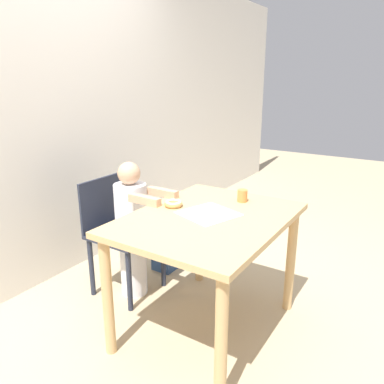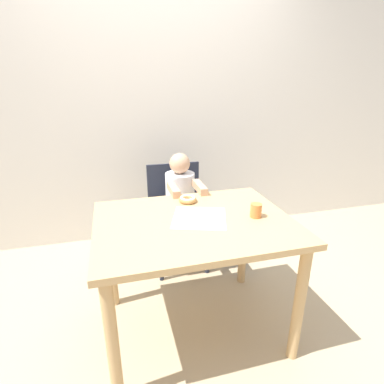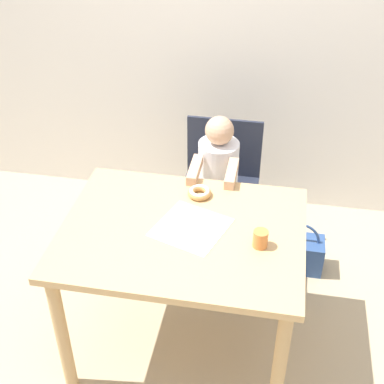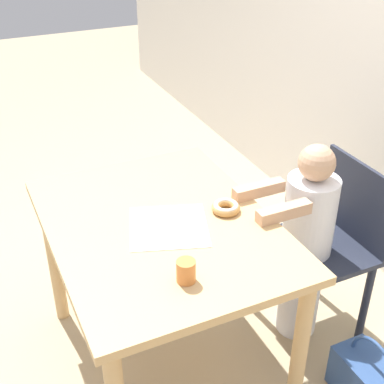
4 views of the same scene
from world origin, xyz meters
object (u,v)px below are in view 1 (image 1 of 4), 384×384
Objects in this scene: handbag at (171,253)px; cup at (242,196)px; donut at (173,203)px; chair at (120,231)px; child_figure at (132,229)px.

cup is (-0.21, -0.72, 0.68)m from handbag.
chair is at bearing 85.59° from donut.
handbag is (0.48, 0.02, -0.39)m from child_figure.
chair is at bearing 90.00° from child_figure.
cup is at bearing -68.40° from child_figure.
child_figure is at bearing -90.00° from chair.
child_figure is at bearing -177.05° from handbag.
chair reaches higher than donut.
child_figure is 2.93× the size of handbag.
donut is at bearing -95.78° from child_figure.
cup reaches higher than handbag.
chair is at bearing 168.94° from handbag.
child_figure is at bearing 111.60° from cup.
chair is 0.60m from handbag.
child_figure is 12.38× the size of cup.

